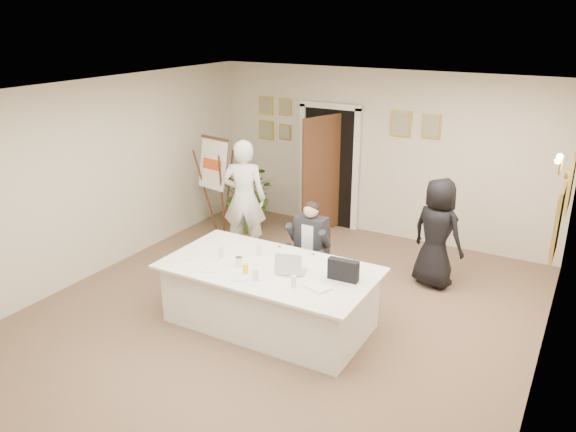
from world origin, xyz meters
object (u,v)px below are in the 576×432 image
at_px(flip_chart, 218,191).
at_px(laptop, 293,261).
at_px(standing_woman, 437,233).
at_px(potted_palm, 250,195).
at_px(oj_glass, 245,269).
at_px(seated_man, 310,248).
at_px(conference_table, 269,295).
at_px(standing_man, 244,198).
at_px(steel_jug, 239,261).
at_px(paper_stack, 317,287).
at_px(laptop_bag, 343,270).

bearing_deg(flip_chart, laptop, -38.93).
distance_m(standing_woman, potted_palm, 3.51).
bearing_deg(oj_glass, seated_man, 82.37).
bearing_deg(potted_palm, flip_chart, -122.86).
bearing_deg(seated_man, potted_palm, 139.78).
bearing_deg(laptop, oj_glass, -160.14).
xyz_separation_m(conference_table, oj_glass, (-0.13, -0.31, 0.45)).
xyz_separation_m(standing_man, laptop, (1.77, -1.64, -0.01)).
distance_m(conference_table, oj_glass, 0.56).
bearing_deg(seated_man, steel_jug, -109.31).
relative_size(oj_glass, steel_jug, 1.18).
height_order(conference_table, paper_stack, paper_stack).
bearing_deg(potted_palm, laptop, -48.54).
bearing_deg(seated_man, paper_stack, -60.09).
height_order(conference_table, standing_woman, standing_woman).
height_order(seated_man, flip_chart, flip_chart).
height_order(potted_palm, paper_stack, potted_palm).
height_order(standing_woman, paper_stack, standing_woman).
bearing_deg(steel_jug, standing_man, 121.98).
bearing_deg(laptop_bag, steel_jug, -171.00).
xyz_separation_m(conference_table, flip_chart, (-2.32, 2.14, 0.39)).
xyz_separation_m(potted_palm, laptop, (2.31, -2.62, 0.29)).
bearing_deg(conference_table, laptop_bag, 7.11).
xyz_separation_m(seated_man, potted_palm, (-2.04, 1.66, -0.03)).
bearing_deg(laptop_bag, paper_stack, -119.87).
bearing_deg(laptop, potted_palm, 114.54).
relative_size(seated_man, laptop, 3.88).
bearing_deg(seated_man, laptop, -75.19).
height_order(conference_table, steel_jug, steel_jug).
bearing_deg(potted_palm, paper_stack, -45.98).
bearing_deg(standing_man, laptop_bag, 124.00).
height_order(flip_chart, standing_man, standing_man).
xyz_separation_m(seated_man, steel_jug, (-0.37, -1.12, 0.17)).
bearing_deg(paper_stack, flip_chart, 142.51).
height_order(potted_palm, steel_jug, potted_palm).
xyz_separation_m(laptop_bag, paper_stack, (-0.16, -0.32, -0.11)).
relative_size(conference_table, oj_glass, 19.71).
bearing_deg(flip_chart, paper_stack, -37.49).
height_order(seated_man, standing_man, standing_man).
relative_size(flip_chart, laptop_bag, 4.73).
distance_m(conference_table, standing_man, 2.28).
distance_m(seated_man, potted_palm, 2.63).
bearing_deg(standing_woman, potted_palm, 9.41).
xyz_separation_m(conference_table, paper_stack, (0.75, -0.21, 0.40)).
relative_size(seated_man, flip_chart, 0.79).
bearing_deg(steel_jug, seated_man, 71.74).
bearing_deg(laptop, conference_table, 166.87).
distance_m(standing_woman, laptop, 2.35).
xyz_separation_m(flip_chart, laptop_bag, (3.23, -2.03, 0.12)).
height_order(conference_table, flip_chart, flip_chart).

